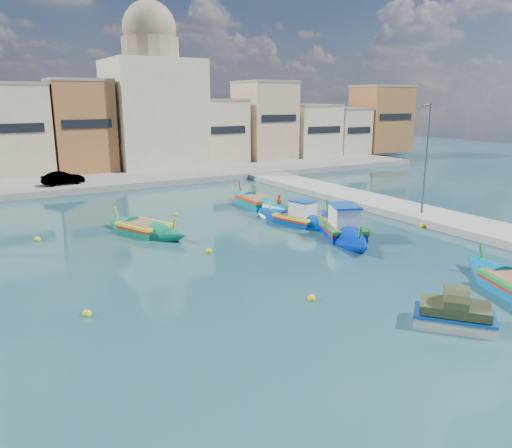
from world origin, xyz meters
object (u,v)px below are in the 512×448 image
object	(u,v)px
luzzu_cyan_mid	(258,203)
tender_near	(454,316)
quay_street_lamp	(425,158)
church_block	(153,98)
luzzu_green	(144,230)
luzzu_turquoise_cabin	(342,230)
luzzu_blue_cabin	(298,220)

from	to	relation	value
luzzu_cyan_mid	tender_near	bearing A→B (deg)	-101.64
quay_street_lamp	luzzu_cyan_mid	distance (m)	12.94
church_block	luzzu_green	world-z (taller)	church_block
tender_near	luzzu_cyan_mid	bearing A→B (deg)	78.36
luzzu_green	tender_near	bearing A→B (deg)	-72.84
quay_street_lamp	luzzu_turquoise_cabin	distance (m)	8.53
luzzu_green	tender_near	size ratio (longest dim) A/B	2.46
luzzu_blue_cabin	luzzu_cyan_mid	bearing A→B (deg)	84.97
church_block	luzzu_cyan_mid	distance (m)	25.69
luzzu_cyan_mid	luzzu_green	distance (m)	10.89
church_block	luzzu_cyan_mid	world-z (taller)	church_block
luzzu_green	quay_street_lamp	bearing A→B (deg)	-19.10
church_block	luzzu_green	distance (m)	30.80
luzzu_blue_cabin	luzzu_green	distance (m)	10.22
quay_street_lamp	luzzu_turquoise_cabin	xyz separation A→B (m)	(-7.54, -0.45, -3.95)
luzzu_turquoise_cabin	luzzu_blue_cabin	world-z (taller)	luzzu_turquoise_cabin
luzzu_blue_cabin	luzzu_green	world-z (taller)	luzzu_blue_cabin
tender_near	church_block	bearing A→B (deg)	84.16
quay_street_lamp	tender_near	world-z (taller)	quay_street_lamp
luzzu_turquoise_cabin	luzzu_cyan_mid	xyz separation A→B (m)	(-0.10, 10.08, -0.10)
quay_street_lamp	luzzu_green	xyz separation A→B (m)	(-17.99, 6.23, -4.08)
luzzu_turquoise_cabin	luzzu_blue_cabin	distance (m)	3.81
luzzu_cyan_mid	luzzu_turquoise_cabin	bearing A→B (deg)	-89.45
quay_street_lamp	tender_near	xyz separation A→B (m)	(-12.20, -12.52, -3.90)
church_block	luzzu_green	size ratio (longest dim) A/B	2.42
quay_street_lamp	luzzu_turquoise_cabin	bearing A→B (deg)	-176.57
luzzu_green	tender_near	distance (m)	19.62
luzzu_cyan_mid	church_block	bearing A→B (deg)	89.55
luzzu_green	luzzu_blue_cabin	bearing A→B (deg)	-16.62
luzzu_blue_cabin	luzzu_cyan_mid	xyz separation A→B (m)	(0.56, 6.32, -0.04)
luzzu_cyan_mid	luzzu_blue_cabin	bearing A→B (deg)	-95.03
luzzu_blue_cabin	tender_near	bearing A→B (deg)	-104.21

